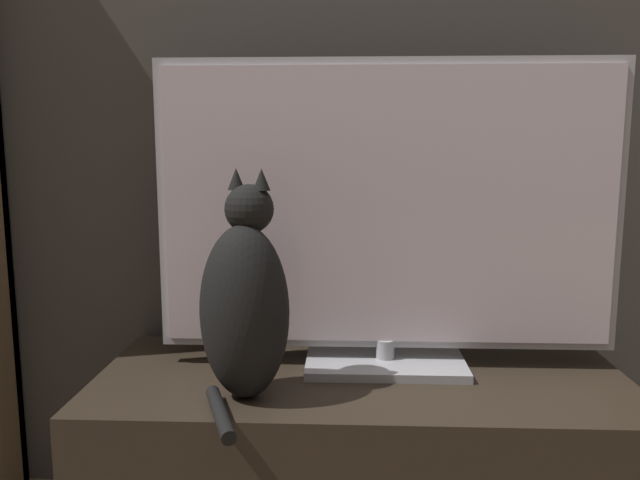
# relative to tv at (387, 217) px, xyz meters

# --- Properties ---
(wall_back) EXTENTS (4.80, 0.05, 2.60)m
(wall_back) POSITION_rel_tv_xyz_m (-0.06, 0.25, 0.50)
(wall_back) COLOR #47423D
(wall_back) RESTS_ON ground_plane
(tv_stand) EXTENTS (1.21, 0.53, 0.44)m
(tv_stand) POSITION_rel_tv_xyz_m (-0.06, -0.06, -0.58)
(tv_stand) COLOR #33281E
(tv_stand) RESTS_ON ground_plane
(tv) EXTENTS (1.07, 0.23, 0.72)m
(tv) POSITION_rel_tv_xyz_m (0.00, 0.00, 0.00)
(tv) COLOR #B7B7BC
(tv) RESTS_ON tv_stand
(cat) EXTENTS (0.22, 0.33, 0.48)m
(cat) POSITION_rel_tv_xyz_m (-0.30, -0.19, -0.16)
(cat) COLOR black
(cat) RESTS_ON tv_stand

